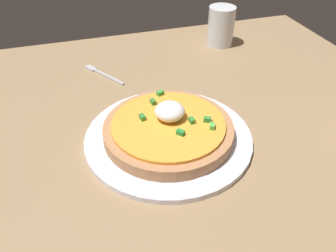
{
  "coord_description": "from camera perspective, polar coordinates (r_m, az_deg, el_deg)",
  "views": [
    {
      "loc": [
        -13.42,
        -51.42,
        40.2
      ],
      "look_at": [
        -0.06,
        -8.56,
        5.21
      ],
      "focal_mm": 36.53,
      "sensor_mm": 36.0,
      "label": 1
    }
  ],
  "objects": [
    {
      "name": "dining_table",
      "position": [
        0.66,
        -2.16,
        1.55
      ],
      "size": [
        105.47,
        76.1,
        2.2
      ],
      "primitive_type": "cube",
      "color": "#937552",
      "rests_on": "ground"
    },
    {
      "name": "plate",
      "position": [
        0.58,
        0.0,
        -1.94
      ],
      "size": [
        28.41,
        28.41,
        1.01
      ],
      "primitive_type": "cylinder",
      "color": "white",
      "rests_on": "dining_table"
    },
    {
      "name": "pizza",
      "position": [
        0.57,
        0.03,
        -0.38
      ],
      "size": [
        21.85,
        21.85,
        5.49
      ],
      "color": "#B47C51",
      "rests_on": "plate"
    },
    {
      "name": "cup_far",
      "position": [
        0.91,
        8.81,
        15.93
      ],
      "size": [
        6.69,
        6.69,
        9.64
      ],
      "color": "silver",
      "rests_on": "dining_table"
    },
    {
      "name": "fork",
      "position": [
        0.79,
        -11.08,
        8.61
      ],
      "size": [
        7.3,
        10.99,
        0.5
      ],
      "rotation": [
        0.0,
        0.0,
        2.12
      ],
      "color": "#B7B7BC",
      "rests_on": "dining_table"
    }
  ]
}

